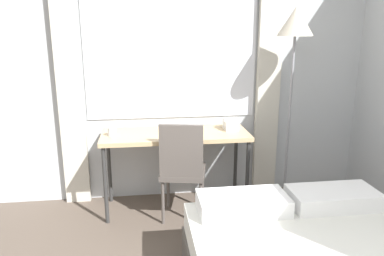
{
  "coord_description": "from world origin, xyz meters",
  "views": [
    {
      "loc": [
        -0.38,
        -0.74,
        1.73
      ],
      "look_at": [
        0.02,
        2.26,
        0.92
      ],
      "focal_mm": 35.0,
      "sensor_mm": 36.0,
      "label": 1
    }
  ],
  "objects_px": {
    "desk": "(175,139)",
    "standing_lamp": "(295,39)",
    "book": "(184,132)",
    "desk_chair": "(182,166)",
    "telephone": "(231,124)",
    "mug": "(112,132)"
  },
  "relations": [
    {
      "from": "desk_chair",
      "to": "telephone",
      "type": "height_order",
      "value": "desk_chair"
    },
    {
      "from": "telephone",
      "to": "mug",
      "type": "distance_m",
      "value": 1.14
    },
    {
      "from": "desk",
      "to": "standing_lamp",
      "type": "bearing_deg",
      "value": -2.95
    },
    {
      "from": "desk",
      "to": "mug",
      "type": "height_order",
      "value": "mug"
    },
    {
      "from": "desk_chair",
      "to": "standing_lamp",
      "type": "relative_size",
      "value": 0.49
    },
    {
      "from": "desk_chair",
      "to": "standing_lamp",
      "type": "height_order",
      "value": "standing_lamp"
    },
    {
      "from": "desk_chair",
      "to": "telephone",
      "type": "relative_size",
      "value": 5.21
    },
    {
      "from": "desk",
      "to": "mug",
      "type": "bearing_deg",
      "value": -177.41
    },
    {
      "from": "standing_lamp",
      "to": "mug",
      "type": "bearing_deg",
      "value": 178.98
    },
    {
      "from": "mug",
      "to": "desk_chair",
      "type": "bearing_deg",
      "value": -19.67
    },
    {
      "from": "desk_chair",
      "to": "mug",
      "type": "distance_m",
      "value": 0.72
    },
    {
      "from": "standing_lamp",
      "to": "mug",
      "type": "distance_m",
      "value": 1.87
    },
    {
      "from": "standing_lamp",
      "to": "telephone",
      "type": "xyz_separation_m",
      "value": [
        -0.55,
        0.11,
        -0.81
      ]
    },
    {
      "from": "book",
      "to": "telephone",
      "type": "bearing_deg",
      "value": 11.23
    },
    {
      "from": "telephone",
      "to": "desk_chair",
      "type": "bearing_deg",
      "value": -149.09
    },
    {
      "from": "mug",
      "to": "standing_lamp",
      "type": "bearing_deg",
      "value": -1.02
    },
    {
      "from": "desk_chair",
      "to": "book",
      "type": "distance_m",
      "value": 0.34
    },
    {
      "from": "desk_chair",
      "to": "mug",
      "type": "bearing_deg",
      "value": 172.25
    },
    {
      "from": "standing_lamp",
      "to": "telephone",
      "type": "bearing_deg",
      "value": 168.56
    },
    {
      "from": "desk",
      "to": "book",
      "type": "distance_m",
      "value": 0.12
    },
    {
      "from": "telephone",
      "to": "standing_lamp",
      "type": "bearing_deg",
      "value": -11.44
    },
    {
      "from": "book",
      "to": "mug",
      "type": "distance_m",
      "value": 0.67
    }
  ]
}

